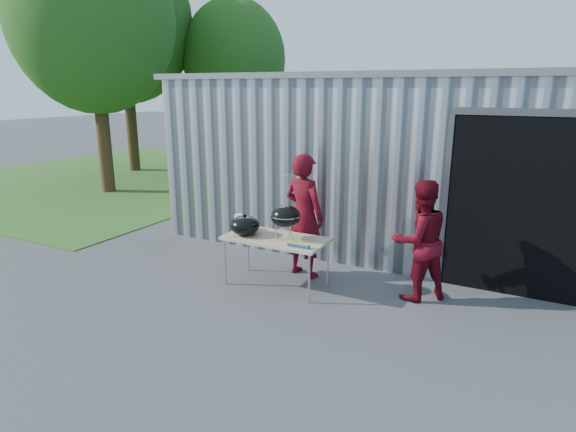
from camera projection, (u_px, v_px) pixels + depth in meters
The scene contains 14 objects.
ground at pixel (265, 296), 6.82m from camera, with size 80.00×80.00×0.00m, color #424244.
building at pixel (416, 154), 9.92m from camera, with size 8.20×6.20×3.10m.
grass_patch at pixel (124, 176), 16.01m from camera, with size 10.00×12.00×0.02m, color #2D591E.
tree_left at pixel (92, 19), 12.44m from camera, with size 4.24×4.24×7.03m.
tree_mid at pixel (123, 23), 15.82m from camera, with size 4.55×4.55×7.54m.
tree_far at pixel (234, 60), 16.46m from camera, with size 3.51×3.51×5.81m.
folding_table at pixel (276, 240), 7.00m from camera, with size 1.50×0.75×0.75m.
kettle_grill at pixel (286, 211), 6.82m from camera, with size 0.43×0.43×0.93m.
grill_lid at pixel (245, 225), 7.08m from camera, with size 0.44×0.44×0.32m.
paper_towels at pixel (239, 224), 7.18m from camera, with size 0.12×0.12×0.28m, color white.
white_tub at pixel (250, 226), 7.37m from camera, with size 0.20×0.15×0.10m, color white.
foil_box at pixel (299, 245), 6.54m from camera, with size 0.32×0.05×0.06m.
person_cook at pixel (304, 216), 7.35m from camera, with size 0.70×0.46×1.92m, color #590813.
person_bystander at pixel (420, 241), 6.55m from camera, with size 0.82×0.64×1.68m, color #590813.
Camera 1 is at (3.23, -5.40, 2.86)m, focal length 30.00 mm.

